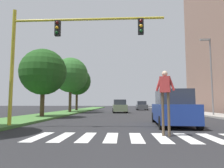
# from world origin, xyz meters

# --- Properties ---
(ground_plane) EXTENTS (140.00, 140.00, 0.00)m
(ground_plane) POSITION_xyz_m (0.00, 30.00, 0.00)
(ground_plane) COLOR #262628
(crosswalk) EXTENTS (7.65, 2.20, 0.01)m
(crosswalk) POSITION_xyz_m (0.00, 6.31, 0.00)
(crosswalk) COLOR silver
(crosswalk) RESTS_ON ground_plane
(median_strip) EXTENTS (3.73, 64.00, 0.15)m
(median_strip) POSITION_xyz_m (-7.73, 28.00, 0.07)
(median_strip) COLOR #477A38
(median_strip) RESTS_ON ground_plane
(tree_mid) EXTENTS (4.01, 4.01, 5.83)m
(tree_mid) POSITION_xyz_m (-7.40, 15.76, 3.96)
(tree_mid) COLOR #4C3823
(tree_mid) RESTS_ON median_strip
(tree_far) EXTENTS (4.58, 4.58, 7.08)m
(tree_far) POSITION_xyz_m (-7.31, 24.51, 4.93)
(tree_far) COLOR #4C3823
(tree_far) RESTS_ON median_strip
(tree_distant) EXTENTS (4.46, 4.46, 6.90)m
(tree_distant) POSITION_xyz_m (-7.84, 30.52, 4.81)
(tree_distant) COLOR #4C3823
(tree_distant) RESTS_ON median_strip
(sidewalk_right) EXTENTS (3.00, 64.00, 0.15)m
(sidewalk_right) POSITION_xyz_m (8.71, 28.00, 0.07)
(sidewalk_right) COLOR #9E9991
(sidewalk_right) RESTS_ON ground_plane
(traffic_light_gantry) EXTENTS (7.87, 0.30, 6.00)m
(traffic_light_gantry) POSITION_xyz_m (-3.91, 8.73, 4.32)
(traffic_light_gantry) COLOR gold
(traffic_light_gantry) RESTS_ON median_strip
(street_lamp_right) EXTENTS (1.02, 0.24, 7.50)m
(street_lamp_right) POSITION_xyz_m (8.12, 18.68, 4.59)
(street_lamp_right) COLOR slate
(street_lamp_right) RESTS_ON sidewalk_right
(pedestrian_performer) EXTENTS (0.72, 0.37, 2.49)m
(pedestrian_performer) POSITION_xyz_m (1.15, 6.67, 1.66)
(pedestrian_performer) COLOR brown
(pedestrian_performer) RESTS_ON ground_plane
(suv_crossing) EXTENTS (2.21, 4.70, 1.97)m
(suv_crossing) POSITION_xyz_m (2.32, 10.35, 0.93)
(suv_crossing) COLOR navy
(suv_crossing) RESTS_ON ground_plane
(sedan_midblock) EXTENTS (2.12, 4.21, 1.73)m
(sedan_midblock) POSITION_xyz_m (-0.89, 25.70, 0.80)
(sedan_midblock) COLOR gray
(sedan_midblock) RESTS_ON ground_plane
(sedan_distant) EXTENTS (1.91, 4.27, 1.66)m
(sedan_distant) POSITION_xyz_m (3.06, 36.50, 0.77)
(sedan_distant) COLOR #474C51
(sedan_distant) RESTS_ON ground_plane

